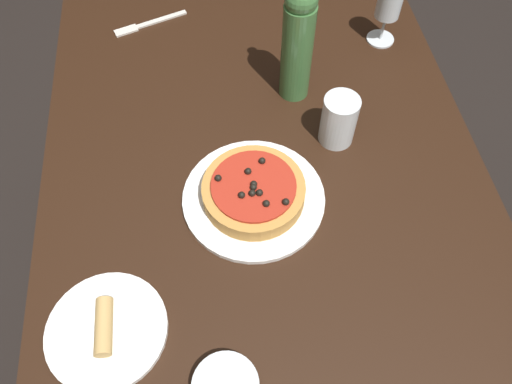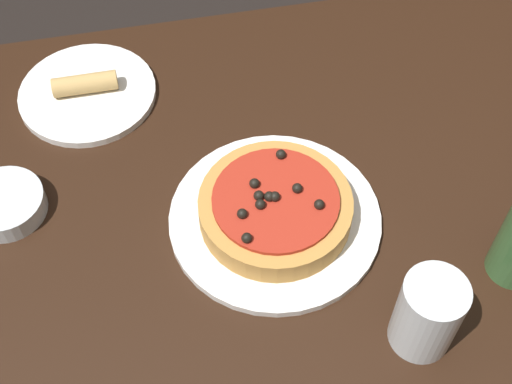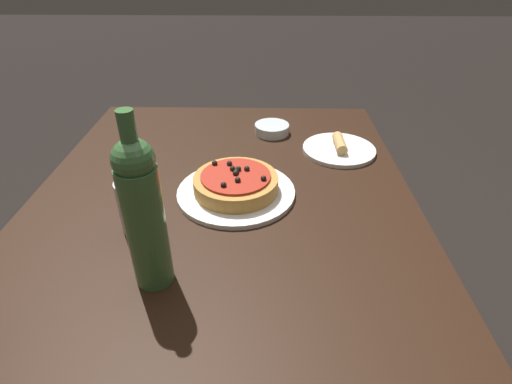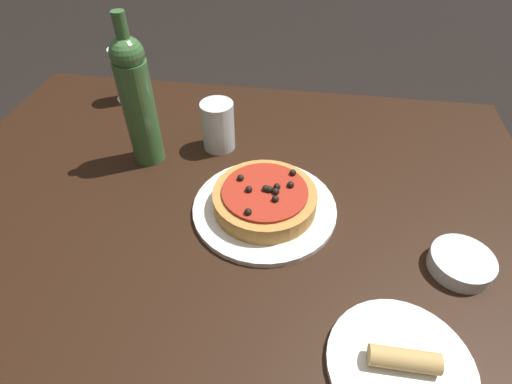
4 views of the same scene
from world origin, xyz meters
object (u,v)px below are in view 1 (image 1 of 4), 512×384
wine_bottle (298,40)px  side_plate (106,330)px  water_cup (339,120)px  dinner_plate (254,198)px  wine_glass (389,6)px  pizza (254,191)px  dining_table (264,188)px  fork (146,24)px

wine_bottle → side_plate: size_ratio=1.56×
water_cup → dinner_plate: bearing=124.4°
wine_glass → water_cup: size_ratio=1.25×
pizza → wine_glass: bearing=-41.3°
dining_table → water_cup: water_cup is taller
dining_table → pizza: (-0.08, 0.03, 0.12)m
dining_table → pizza: size_ratio=6.37×
fork → wine_glass: bearing=147.7°
dinner_plate → wine_glass: 0.60m
wine_bottle → wine_glass: bearing=-59.4°
pizza → water_cup: bearing=-55.6°
pizza → wine_bottle: bearing=-24.7°
fork → side_plate: (-0.82, 0.08, 0.01)m
dining_table → dinner_plate: (-0.08, 0.03, 0.09)m
dinner_plate → side_plate: size_ratio=1.36×
dining_table → wine_glass: bearing=-44.3°
dinner_plate → pizza: bearing=-180.0°
fork → side_plate: bearing=65.2°
dinner_plate → water_cup: bearing=-55.6°
water_cup → fork: 0.61m
wine_bottle → side_plate: wine_bottle is taller
wine_bottle → water_cup: bearing=-156.0°
pizza → dining_table: bearing=-23.0°
side_plate → pizza: bearing=-50.8°
pizza → water_cup: (0.14, -0.20, 0.03)m
water_cup → fork: size_ratio=0.61×
wine_bottle → water_cup: 0.19m
wine_glass → side_plate: (-0.68, 0.68, -0.09)m
wine_glass → side_plate: bearing=135.0°
dining_table → side_plate: side_plate is taller
water_cup → fork: (0.44, 0.41, -0.06)m
dining_table → fork: (0.50, 0.25, 0.08)m
side_plate → wine_glass: bearing=-45.0°
water_cup → fork: bearing=43.2°
wine_glass → side_plate: 0.96m
pizza → side_plate: (-0.24, 0.29, -0.02)m
dining_table → wine_bottle: bearing=-25.3°
pizza → wine_glass: 0.59m
wine_bottle → side_plate: (-0.53, 0.42, -0.14)m
wine_bottle → water_cup: (-0.15, -0.07, -0.09)m
dinner_plate → fork: (0.58, 0.21, -0.00)m
pizza → wine_glass: wine_glass is taller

